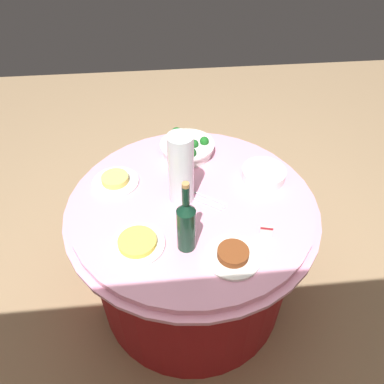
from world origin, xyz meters
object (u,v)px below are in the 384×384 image
decorative_fruit_vase (181,173)px  food_plate_stir_fry (233,255)px  serving_tongs (209,201)px  broccoli_bowl (187,147)px  wine_bottle (186,224)px  food_plate_fried_egg (138,243)px  food_plate_noodles (115,181)px  plate_stack (264,174)px  label_placard_front (266,230)px

decorative_fruit_vase → food_plate_stir_fry: 0.42m
serving_tongs → food_plate_stir_fry: (-0.05, 0.32, 0.01)m
broccoli_bowl → wine_bottle: size_ratio=0.83×
wine_bottle → food_plate_fried_egg: bearing=-6.3°
serving_tongs → food_plate_fried_egg: size_ratio=0.70×
broccoli_bowl → food_plate_noodles: size_ratio=1.27×
food_plate_stir_fry → food_plate_noodles: bearing=-45.8°
decorative_fruit_vase → broccoli_bowl: bearing=-99.2°
wine_bottle → decorative_fruit_vase: 0.28m
broccoli_bowl → plate_stack: broccoli_bowl is taller
plate_stack → decorative_fruit_vase: bearing=14.4°
decorative_fruit_vase → food_plate_fried_egg: decorative_fruit_vase is taller
label_placard_front → food_plate_fried_egg: bearing=-0.0°
food_plate_noodles → food_plate_stir_fry: bearing=134.2°
label_placard_front → food_plate_noodles: bearing=-31.8°
broccoli_bowl → serving_tongs: (-0.07, 0.37, -0.04)m
plate_stack → serving_tongs: size_ratio=1.35×
broccoli_bowl → serving_tongs: broccoli_bowl is taller
broccoli_bowl → plate_stack: size_ratio=1.33×
broccoli_bowl → food_plate_stir_fry: size_ratio=1.27×
broccoli_bowl → serving_tongs: bearing=100.4°
food_plate_stir_fry → wine_bottle: bearing=-23.9°
serving_tongs → label_placard_front: label_placard_front is taller
plate_stack → serving_tongs: plate_stack is taller
food_plate_noodles → decorative_fruit_vase: bearing=155.8°
decorative_fruit_vase → food_plate_fried_egg: bearing=52.2°
plate_stack → label_placard_front: size_ratio=3.82×
decorative_fruit_vase → serving_tongs: decorative_fruit_vase is taller
decorative_fruit_vase → food_plate_noodles: bearing=-24.2°
food_plate_noodles → label_placard_front: size_ratio=4.00×
food_plate_fried_egg → label_placard_front: bearing=180.0°
wine_bottle → decorative_fruit_vase: (-0.00, -0.28, 0.02)m
serving_tongs → food_plate_fried_egg: food_plate_fried_egg is taller
broccoli_bowl → plate_stack: bearing=146.7°
food_plate_stir_fry → broccoli_bowl: bearing=-80.4°
food_plate_fried_egg → label_placard_front: 0.52m
wine_bottle → serving_tongs: (-0.12, -0.24, -0.12)m
wine_bottle → decorative_fruit_vase: bearing=-90.6°
plate_stack → label_placard_front: (0.08, 0.36, 0.01)m
broccoli_bowl → wine_bottle: 0.62m
broccoli_bowl → food_plate_fried_egg: 0.64m
decorative_fruit_vase → label_placard_front: bearing=142.0°
food_plate_noodles → label_placard_front: (-0.63, 0.39, 0.02)m
decorative_fruit_vase → food_plate_noodles: 0.36m
food_plate_fried_egg → broccoli_bowl: bearing=-113.1°
wine_bottle → serving_tongs: 0.30m
food_plate_noodles → label_placard_front: label_placard_front is taller
label_placard_front → broccoli_bowl: bearing=-65.2°
broccoli_bowl → wine_bottle: (0.06, 0.61, 0.08)m
broccoli_bowl → wine_bottle: wine_bottle is taller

